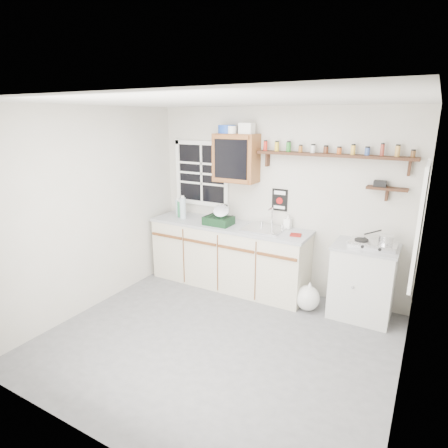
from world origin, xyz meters
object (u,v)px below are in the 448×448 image
at_px(upper_cabinet, 236,158).
at_px(spice_shelf, 331,154).
at_px(main_cabinet, 228,255).
at_px(right_cabinet, 362,281).
at_px(dish_rack, 219,218).
at_px(hotplate, 373,244).

height_order(upper_cabinet, spice_shelf, upper_cabinet).
distance_m(main_cabinet, upper_cabinet, 1.37).
relative_size(right_cabinet, upper_cabinet, 1.40).
xyz_separation_m(upper_cabinet, dish_rack, (-0.13, -0.22, -0.81)).
relative_size(upper_cabinet, dish_rack, 1.70).
xyz_separation_m(right_cabinet, dish_rack, (-1.93, -0.11, 0.56)).
xyz_separation_m(right_cabinet, spice_shelf, (-0.53, 0.19, 1.47)).
bearing_deg(upper_cabinet, right_cabinet, -3.76).
xyz_separation_m(spice_shelf, hotplate, (0.61, -0.21, -0.99)).
bearing_deg(right_cabinet, dish_rack, -176.89).
height_order(main_cabinet, spice_shelf, spice_shelf).
bearing_deg(main_cabinet, spice_shelf, 9.30).
xyz_separation_m(main_cabinet, hotplate, (1.91, 0.01, 0.48)).
height_order(upper_cabinet, hotplate, upper_cabinet).
bearing_deg(dish_rack, main_cabinet, 39.84).
relative_size(main_cabinet, hotplate, 4.42).
distance_m(right_cabinet, spice_shelf, 1.58).
bearing_deg(main_cabinet, right_cabinet, 0.79).
bearing_deg(hotplate, main_cabinet, -179.40).
bearing_deg(hotplate, spice_shelf, 161.58).
bearing_deg(right_cabinet, spice_shelf, 160.68).
height_order(spice_shelf, hotplate, spice_shelf).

